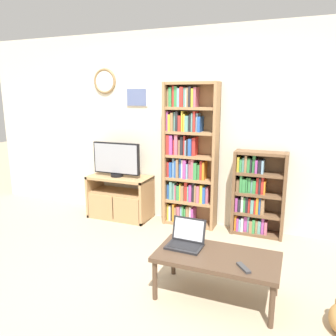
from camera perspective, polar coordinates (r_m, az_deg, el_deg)
ground_plane at (r=3.37m, az=-9.16°, el=-18.80°), size 18.00×18.00×0.00m
wall_back at (r=4.53m, az=1.91°, el=6.97°), size 6.36×0.09×2.60m
tv_stand at (r=4.80m, az=-8.40°, el=-5.00°), size 0.89×0.44×0.61m
television at (r=4.68m, az=-8.98°, el=1.47°), size 0.71×0.18×0.49m
bookshelf_tall at (r=4.37m, az=3.49°, el=1.90°), size 0.71×0.25×1.91m
bookshelf_short at (r=4.28m, az=15.00°, el=-4.56°), size 0.64×0.25×1.07m
coffee_table at (r=2.95m, az=8.49°, el=-15.48°), size 1.05×0.53×0.40m
laptop at (r=3.05m, az=3.19°, el=-12.29°), size 0.32×0.27×0.24m
remote_near_laptop at (r=2.76m, az=13.02°, el=-16.57°), size 0.13×0.15×0.02m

